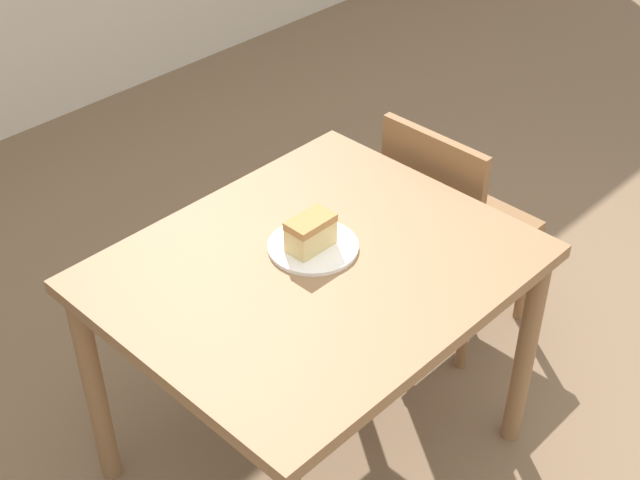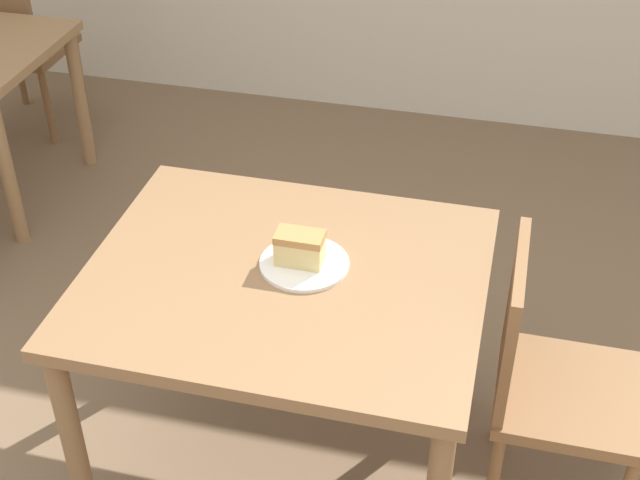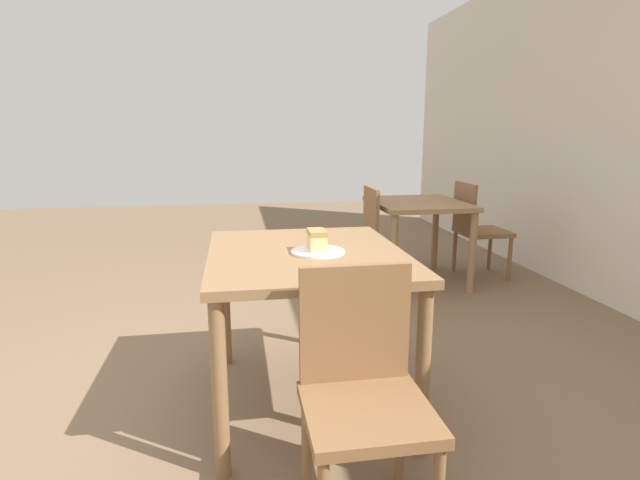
# 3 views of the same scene
# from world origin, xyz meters

# --- Properties ---
(ground_plane) EXTENTS (14.00, 14.00, 0.00)m
(ground_plane) POSITION_xyz_m (0.00, 0.00, 0.00)
(ground_plane) COLOR #7A6047
(dining_table_near) EXTENTS (1.08, 0.90, 0.77)m
(dining_table_near) POSITION_xyz_m (-0.02, 0.54, 0.67)
(dining_table_near) COLOR olive
(dining_table_near) RESTS_ON ground_plane
(dining_table_far) EXTENTS (0.88, 0.77, 0.72)m
(dining_table_far) POSITION_xyz_m (-1.85, 1.77, 0.60)
(dining_table_far) COLOR #9E754C
(dining_table_far) RESTS_ON ground_plane
(chair_near_window) EXTENTS (0.42, 0.42, 0.86)m
(chair_near_window) POSITION_xyz_m (0.72, 0.62, 0.47)
(chair_near_window) COLOR brown
(chair_near_window) RESTS_ON ground_plane
(chair_far_corner) EXTENTS (0.42, 0.42, 0.86)m
(chair_far_corner) POSITION_xyz_m (-1.71, 1.19, 0.47)
(chair_far_corner) COLOR brown
(chair_far_corner) RESTS_ON ground_plane
(chair_far_opposite) EXTENTS (0.42, 0.42, 0.86)m
(chair_far_opposite) POSITION_xyz_m (-1.91, 2.35, 0.47)
(chair_far_opposite) COLOR brown
(chair_far_opposite) RESTS_ON ground_plane
(plate) EXTENTS (0.25, 0.25, 0.01)m
(plate) POSITION_xyz_m (0.02, 0.58, 0.77)
(plate) COLOR white
(plate) RESTS_ON dining_table_near
(cake_slice) EXTENTS (0.13, 0.08, 0.09)m
(cake_slice) POSITION_xyz_m (0.01, 0.58, 0.83)
(cake_slice) COLOR #E0C67F
(cake_slice) RESTS_ON plate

